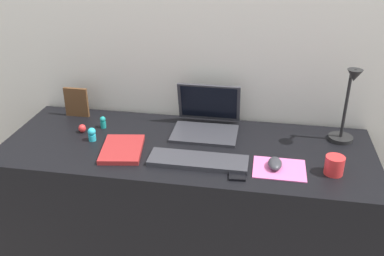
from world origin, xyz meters
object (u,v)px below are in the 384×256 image
object	(u,v)px
laptop	(207,119)
toy_figurine_red	(82,128)
cell_phone	(237,172)
toy_figurine_cyan	(92,134)
desk_lamp	(347,108)
mouse	(275,164)
notebook_pad	(122,149)
coffee_mug	(334,165)
toy_figurine_teal	(103,122)
picture_frame	(76,102)
keyboard	(198,161)

from	to	relation	value
laptop	toy_figurine_red	distance (m)	0.59
cell_phone	toy_figurine_cyan	world-z (taller)	toy_figurine_cyan
desk_lamp	laptop	bearing A→B (deg)	177.73
mouse	notebook_pad	world-z (taller)	mouse
desk_lamp	coffee_mug	xyz separation A→B (m)	(-0.07, -0.27, -0.13)
desk_lamp	coffee_mug	size ratio (longest dim) A/B	4.76
coffee_mug	desk_lamp	bearing A→B (deg)	76.69
notebook_pad	toy_figurine_teal	distance (m)	0.26
toy_figurine_red	laptop	bearing A→B (deg)	12.57
notebook_pad	toy_figurine_cyan	size ratio (longest dim) A/B	3.85
laptop	mouse	bearing A→B (deg)	-42.73
desk_lamp	cell_phone	bearing A→B (deg)	-142.80
picture_frame	toy_figurine_teal	bearing A→B (deg)	-31.18
notebook_pad	toy_figurine_teal	bearing A→B (deg)	118.79
mouse	coffee_mug	world-z (taller)	coffee_mug
toy_figurine_cyan	picture_frame	bearing A→B (deg)	125.75
picture_frame	coffee_mug	distance (m)	1.27
keyboard	picture_frame	bearing A→B (deg)	152.48
coffee_mug	toy_figurine_cyan	world-z (taller)	coffee_mug
picture_frame	toy_figurine_cyan	world-z (taller)	picture_frame
toy_figurine_red	toy_figurine_cyan	bearing A→B (deg)	-42.36
laptop	notebook_pad	size ratio (longest dim) A/B	1.25
coffee_mug	toy_figurine_red	size ratio (longest dim) A/B	1.93
notebook_pad	toy_figurine_red	world-z (taller)	toy_figurine_red
notebook_pad	toy_figurine_red	distance (m)	0.28
picture_frame	mouse	bearing A→B (deg)	-18.95
picture_frame	cell_phone	bearing A→B (deg)	-25.46
cell_phone	notebook_pad	world-z (taller)	notebook_pad
keyboard	mouse	size ratio (longest dim) A/B	4.27
coffee_mug	toy_figurine_teal	size ratio (longest dim) A/B	1.31
laptop	keyboard	distance (m)	0.31
mouse	toy_figurine_teal	world-z (taller)	toy_figurine_teal
laptop	picture_frame	size ratio (longest dim) A/B	2.00
coffee_mug	mouse	bearing A→B (deg)	179.52
desk_lamp	picture_frame	world-z (taller)	desk_lamp
notebook_pad	picture_frame	distance (m)	0.47
desk_lamp	toy_figurine_teal	xyz separation A→B (m)	(-1.11, -0.04, -0.14)
keyboard	mouse	xyz separation A→B (m)	(0.31, 0.01, 0.01)
coffee_mug	toy_figurine_teal	bearing A→B (deg)	167.27
keyboard	coffee_mug	bearing A→B (deg)	1.24
mouse	toy_figurine_red	bearing A→B (deg)	169.24
notebook_pad	picture_frame	size ratio (longest dim) A/B	1.60
desk_lamp	toy_figurine_teal	size ratio (longest dim) A/B	6.23
cell_phone	notebook_pad	size ratio (longest dim) A/B	0.53
cell_phone	notebook_pad	xyz separation A→B (m)	(-0.50, 0.09, 0.01)
keyboard	notebook_pad	xyz separation A→B (m)	(-0.34, 0.04, 0.00)
mouse	coffee_mug	bearing A→B (deg)	-0.48
laptop	desk_lamp	bearing A→B (deg)	-2.27
laptop	desk_lamp	xyz separation A→B (m)	(0.62, -0.02, 0.12)
mouse	coffee_mug	xyz separation A→B (m)	(0.23, -0.00, 0.02)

